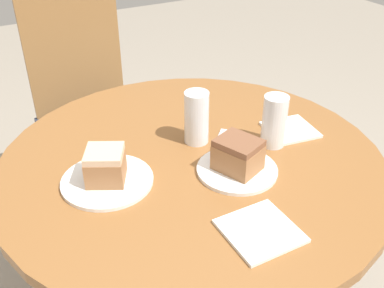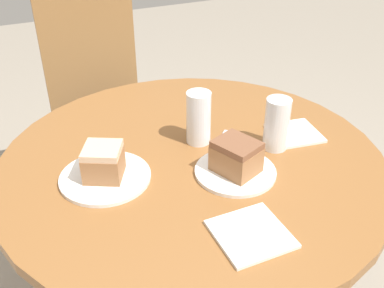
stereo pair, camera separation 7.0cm
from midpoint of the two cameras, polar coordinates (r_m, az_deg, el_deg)
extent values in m
cylinder|color=brown|center=(1.44, -1.43, -14.16)|extent=(0.08, 0.08, 0.69)
cylinder|color=brown|center=(1.21, -1.66, -2.24)|extent=(1.03, 1.03, 0.03)
cylinder|color=olive|center=(1.91, -16.17, -8.04)|extent=(0.04, 0.04, 0.44)
cylinder|color=olive|center=(1.99, -5.53, -4.93)|extent=(0.04, 0.04, 0.44)
cylinder|color=olive|center=(2.20, -18.50, -2.55)|extent=(0.04, 0.04, 0.44)
cylinder|color=olive|center=(2.27, -9.17, -0.04)|extent=(0.04, 0.04, 0.44)
cube|color=#2D3342|center=(1.96, -13.13, 1.80)|extent=(0.43, 0.41, 0.03)
cube|color=olive|center=(2.01, -15.75, 11.19)|extent=(0.40, 0.02, 0.54)
cylinder|color=white|center=(1.14, 4.00, -3.32)|extent=(0.21, 0.21, 0.01)
cylinder|color=white|center=(1.13, -12.40, -4.71)|extent=(0.23, 0.23, 0.01)
cube|color=#9E6B42|center=(1.12, 4.07, -1.73)|extent=(0.12, 0.13, 0.07)
cube|color=brown|center=(1.10, 4.16, 0.06)|extent=(0.12, 0.13, 0.02)
cube|color=#9E6B42|center=(1.10, -12.63, -3.12)|extent=(0.12, 0.12, 0.07)
cube|color=beige|center=(1.08, -12.88, -1.33)|extent=(0.12, 0.12, 0.02)
cylinder|color=beige|center=(1.23, -1.04, 2.68)|extent=(0.06, 0.06, 0.12)
cylinder|color=white|center=(1.23, -1.05, 3.35)|extent=(0.07, 0.07, 0.15)
cylinder|color=silver|center=(1.24, 8.72, 1.79)|extent=(0.06, 0.06, 0.09)
cylinder|color=white|center=(1.23, 8.82, 2.86)|extent=(0.07, 0.07, 0.15)
cube|color=white|center=(0.97, 6.58, -10.94)|extent=(0.15, 0.15, 0.01)
cube|color=silver|center=(1.24, 1.68, -0.16)|extent=(0.13, 0.14, 0.00)
cube|color=white|center=(1.33, 10.91, 1.78)|extent=(0.15, 0.15, 0.01)
camera|label=1|loc=(0.03, -91.70, -1.07)|focal=42.00mm
camera|label=2|loc=(0.03, 88.30, 1.07)|focal=42.00mm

